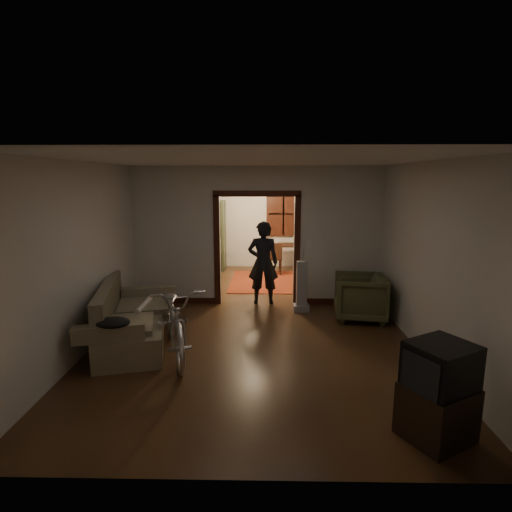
{
  "coord_description": "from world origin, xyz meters",
  "views": [
    {
      "loc": [
        0.13,
        -7.25,
        2.56
      ],
      "look_at": [
        0.0,
        -0.3,
        1.2
      ],
      "focal_mm": 28.0,
      "sensor_mm": 36.0,
      "label": 1
    }
  ],
  "objects_px": {
    "desk": "(296,258)",
    "locker": "(208,236)",
    "bicycle": "(175,317)",
    "sofa": "(132,314)",
    "person": "(263,263)",
    "armchair": "(360,297)"
  },
  "relations": [
    {
      "from": "desk",
      "to": "locker",
      "type": "bearing_deg",
      "value": 160.72
    },
    {
      "from": "bicycle",
      "to": "desk",
      "type": "xyz_separation_m",
      "value": [
        2.22,
        5.37,
        -0.17
      ]
    },
    {
      "from": "sofa",
      "to": "person",
      "type": "distance_m",
      "value": 2.95
    },
    {
      "from": "person",
      "to": "locker",
      "type": "bearing_deg",
      "value": -63.29
    },
    {
      "from": "bicycle",
      "to": "locker",
      "type": "relative_size",
      "value": 1.06
    },
    {
      "from": "bicycle",
      "to": "person",
      "type": "relative_size",
      "value": 1.21
    },
    {
      "from": "person",
      "to": "bicycle",
      "type": "bearing_deg",
      "value": 61.67
    },
    {
      "from": "sofa",
      "to": "armchair",
      "type": "relative_size",
      "value": 2.24
    },
    {
      "from": "person",
      "to": "sofa",
      "type": "bearing_deg",
      "value": 45.51
    },
    {
      "from": "armchair",
      "to": "desk",
      "type": "xyz_separation_m",
      "value": [
        -0.85,
        3.85,
        -0.04
      ]
    },
    {
      "from": "sofa",
      "to": "desk",
      "type": "xyz_separation_m",
      "value": [
        2.96,
        5.04,
        -0.1
      ]
    },
    {
      "from": "bicycle",
      "to": "desk",
      "type": "distance_m",
      "value": 5.81
    },
    {
      "from": "sofa",
      "to": "armchair",
      "type": "distance_m",
      "value": 4.0
    },
    {
      "from": "locker",
      "to": "person",
      "type": "bearing_deg",
      "value": -60.88
    },
    {
      "from": "person",
      "to": "locker",
      "type": "xyz_separation_m",
      "value": [
        -1.56,
        3.07,
        0.12
      ]
    },
    {
      "from": "sofa",
      "to": "person",
      "type": "xyz_separation_m",
      "value": [
        2.04,
        2.09,
        0.39
      ]
    },
    {
      "from": "person",
      "to": "desk",
      "type": "relative_size",
      "value": 1.7
    },
    {
      "from": "bicycle",
      "to": "locker",
      "type": "distance_m",
      "value": 5.52
    },
    {
      "from": "bicycle",
      "to": "person",
      "type": "xyz_separation_m",
      "value": [
        1.29,
        2.42,
        0.31
      ]
    },
    {
      "from": "armchair",
      "to": "desk",
      "type": "bearing_deg",
      "value": -159.67
    },
    {
      "from": "locker",
      "to": "desk",
      "type": "xyz_separation_m",
      "value": [
        2.49,
        -0.13,
        -0.6
      ]
    },
    {
      "from": "armchair",
      "to": "person",
      "type": "distance_m",
      "value": 2.04
    }
  ]
}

